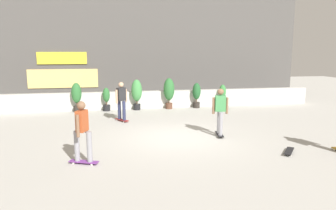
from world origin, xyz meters
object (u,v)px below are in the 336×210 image
Objects in this scene: potted_plant_1 at (106,99)px; potted_plant_3 at (169,91)px; skater_by_wall_left at (82,130)px; potted_plant_2 at (137,92)px; skater_far_left at (121,100)px; potted_plant_5 at (222,95)px; skateboard_near_camera at (289,151)px; skater_mid_plaza at (220,110)px; potted_plant_4 at (197,94)px; potted_plant_0 at (76,95)px.

potted_plant_3 is at bearing -0.00° from potted_plant_1.
skater_by_wall_left reaches higher than potted_plant_1.
potted_plant_3 is 0.95× the size of skater_by_wall_left.
skater_far_left reaches higher than potted_plant_2.
skateboard_near_camera is at bearing -96.49° from potted_plant_5.
potted_plant_1 is at bearing 123.96° from skateboard_near_camera.
skater_far_left reaches higher than potted_plant_1.
skater_mid_plaza is at bearing -66.99° from potted_plant_2.
potted_plant_1 is 1.59× the size of skateboard_near_camera.
skater_by_wall_left reaches higher than potted_plant_3.
potted_plant_4 is at bearing 94.12° from skateboard_near_camera.
potted_plant_0 is at bearing 180.00° from potted_plant_4.
skater_by_wall_left is 2.28× the size of skateboard_near_camera.
potted_plant_2 is 0.97× the size of potted_plant_3.
skateboard_near_camera is (5.89, -0.22, -0.88)m from skater_by_wall_left.
skateboard_near_camera is (2.07, -7.86, -0.89)m from potted_plant_3.
potted_plant_1 is at bearing 180.00° from potted_plant_5.
potted_plant_5 is (1.46, 0.00, -0.10)m from potted_plant_4.
potted_plant_2 reaches higher than potted_plant_4.
potted_plant_5 is at bearing 0.00° from potted_plant_4.
skateboard_near_camera is at bearing -64.46° from potted_plant_2.
potted_plant_5 is 10.22m from skater_by_wall_left.
potted_plant_3 is (3.23, -0.00, 0.33)m from potted_plant_1.
potted_plant_1 is at bearing 180.00° from potted_plant_4.
skater_by_wall_left is 5.20m from skater_far_left.
skater_mid_plaza is (-0.79, -5.66, 0.19)m from potted_plant_4.
potted_plant_5 is 0.72× the size of skater_far_left.
potted_plant_1 is 0.70× the size of skater_by_wall_left.
skater_far_left reaches higher than potted_plant_4.
potted_plant_2 is 1.29× the size of potted_plant_5.
potted_plant_3 is 8.17m from skateboard_near_camera.
potted_plant_4 is 7.91m from skateboard_near_camera.
potted_plant_3 reaches higher than potted_plant_1.
skater_by_wall_left reaches higher than potted_plant_0.
skater_by_wall_left reaches higher than potted_plant_5.
skater_far_left is at bearing -134.94° from potted_plant_3.
potted_plant_5 is (6.19, 0.00, 0.03)m from potted_plant_1.
skater_far_left is at bearing -109.05° from potted_plant_2.
potted_plant_3 is (1.69, -0.00, 0.03)m from potted_plant_2.
potted_plant_5 is at bearing 68.36° from skater_mid_plaza.
potted_plant_2 is 1.18× the size of potted_plant_4.
skater_mid_plaza is (5.39, -5.66, 0.10)m from potted_plant_0.
potted_plant_2 is 3.19m from potted_plant_4.
potted_plant_3 is (4.67, -0.00, 0.11)m from potted_plant_0.
potted_plant_0 is at bearing -180.00° from potted_plant_5.
skater_by_wall_left reaches higher than skateboard_near_camera.
potted_plant_4 is 0.79× the size of skater_mid_plaza.
potted_plant_5 is 6.12m from skater_far_left.
skater_far_left is (0.64, -2.59, 0.32)m from potted_plant_1.
skater_far_left reaches higher than skateboard_near_camera.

